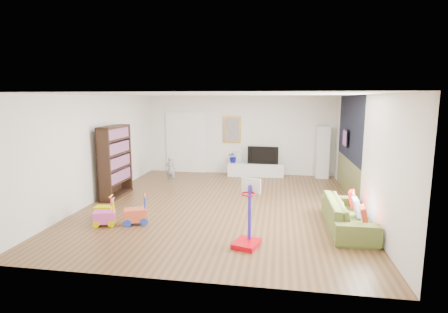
% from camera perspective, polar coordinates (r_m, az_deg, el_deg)
% --- Properties ---
extents(floor, '(6.50, 7.50, 0.00)m').
position_cam_1_polar(floor, '(8.80, -0.41, -7.83)').
color(floor, brown).
rests_on(floor, ground).
extents(ceiling, '(6.50, 7.50, 0.00)m').
position_cam_1_polar(ceiling, '(8.40, -0.44, 10.04)').
color(ceiling, white).
rests_on(ceiling, ground).
extents(wall_back, '(6.50, 0.00, 2.70)m').
position_cam_1_polar(wall_back, '(12.18, 2.48, 3.47)').
color(wall_back, silver).
rests_on(wall_back, ground).
extents(wall_front, '(6.50, 0.00, 2.70)m').
position_cam_1_polar(wall_front, '(4.91, -7.68, -5.51)').
color(wall_front, silver).
rests_on(wall_front, ground).
extents(wall_left, '(0.00, 7.50, 2.70)m').
position_cam_1_polar(wall_left, '(9.58, -19.99, 1.29)').
color(wall_left, silver).
rests_on(wall_left, ground).
extents(wall_right, '(0.00, 7.50, 2.70)m').
position_cam_1_polar(wall_right, '(8.59, 21.50, 0.33)').
color(wall_right, silver).
rests_on(wall_right, ground).
extents(navy_accent, '(0.01, 3.20, 1.70)m').
position_cam_1_polar(navy_accent, '(9.89, 19.87, 4.46)').
color(navy_accent, black).
rests_on(navy_accent, wall_right).
extents(olive_wainscot, '(0.01, 3.20, 1.00)m').
position_cam_1_polar(olive_wainscot, '(10.08, 19.45, -3.20)').
color(olive_wainscot, brown).
rests_on(olive_wainscot, wall_right).
extents(doorway, '(1.45, 0.06, 2.10)m').
position_cam_1_polar(doorway, '(12.53, -6.21, 2.21)').
color(doorway, white).
rests_on(doorway, ground).
extents(painting_back, '(0.62, 0.06, 0.92)m').
position_cam_1_polar(painting_back, '(12.15, 1.29, 4.41)').
color(painting_back, gold).
rests_on(painting_back, wall_back).
extents(artwork_right, '(0.04, 0.56, 0.46)m').
position_cam_1_polar(artwork_right, '(10.10, 19.21, 2.87)').
color(artwork_right, '#7F3F8C').
rests_on(artwork_right, wall_right).
extents(media_console, '(1.91, 0.57, 0.44)m').
position_cam_1_polar(media_console, '(11.97, 5.17, -2.14)').
color(media_console, silver).
rests_on(media_console, ground).
extents(tall_cabinet, '(0.42, 0.42, 1.73)m').
position_cam_1_polar(tall_cabinet, '(11.99, 15.78, 0.70)').
color(tall_cabinet, silver).
rests_on(tall_cabinet, ground).
extents(bookshelf, '(0.34, 1.30, 1.91)m').
position_cam_1_polar(bookshelf, '(9.75, -17.32, -0.79)').
color(bookshelf, black).
rests_on(bookshelf, ground).
extents(sofa, '(0.81, 2.04, 0.59)m').
position_cam_1_polar(sofa, '(7.57, 19.59, -8.91)').
color(sofa, '#5E6D2F').
rests_on(sofa, ground).
extents(basketball_hoop, '(0.54, 0.60, 1.22)m').
position_cam_1_polar(basketball_hoop, '(6.24, 3.76, -9.29)').
color(basketball_hoop, '#BF000C').
rests_on(basketball_hoop, ground).
extents(ride_on_yellow, '(0.42, 0.29, 0.51)m').
position_cam_1_polar(ride_on_yellow, '(8.19, -19.01, -7.80)').
color(ride_on_yellow, '#FFF50B').
rests_on(ride_on_yellow, ground).
extents(ride_on_orange, '(0.54, 0.45, 0.63)m').
position_cam_1_polar(ride_on_orange, '(7.61, -14.28, -8.44)').
color(ride_on_orange, '#DC5331').
rests_on(ride_on_orange, ground).
extents(ride_on_pink, '(0.48, 0.37, 0.57)m').
position_cam_1_polar(ride_on_pink, '(7.71, -18.96, -8.64)').
color(ride_on_pink, '#EF56B8').
rests_on(ride_on_pink, ground).
extents(child, '(0.31, 0.21, 0.84)m').
position_cam_1_polar(child, '(11.07, -8.70, -2.10)').
color(child, gray).
rests_on(child, ground).
extents(tv, '(1.04, 0.21, 0.59)m').
position_cam_1_polar(tv, '(11.87, 6.42, 0.28)').
color(tv, black).
rests_on(tv, media_console).
extents(vase_plant, '(0.44, 0.41, 0.41)m').
position_cam_1_polar(vase_plant, '(12.00, 1.54, -0.01)').
color(vase_plant, '#09097F').
rests_on(vase_plant, media_console).
extents(pillow_left, '(0.13, 0.36, 0.35)m').
position_cam_1_polar(pillow_left, '(7.05, 21.91, -8.96)').
color(pillow_left, red).
rests_on(pillow_left, sofa).
extents(pillow_center, '(0.11, 0.36, 0.36)m').
position_cam_1_polar(pillow_center, '(7.52, 20.88, -7.74)').
color(pillow_center, white).
rests_on(pillow_center, sofa).
extents(pillow_right, '(0.19, 0.36, 0.35)m').
position_cam_1_polar(pillow_right, '(8.12, 20.24, -6.46)').
color(pillow_right, '#AC0F12').
rests_on(pillow_right, sofa).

